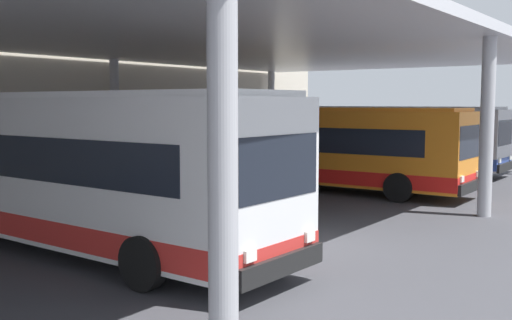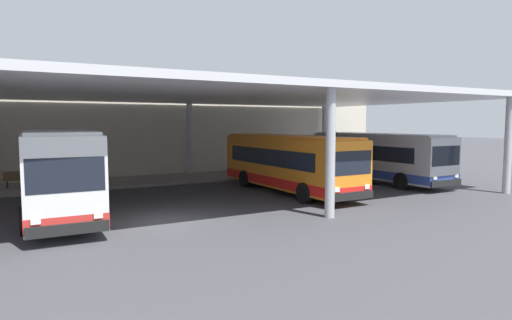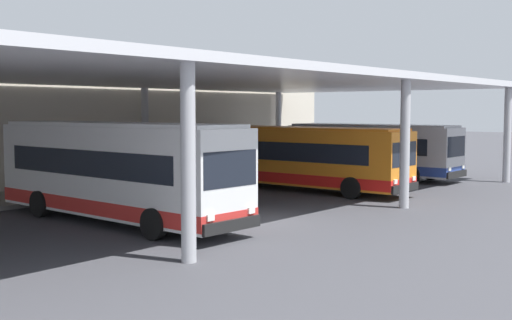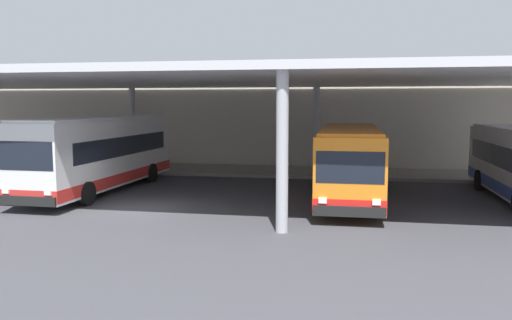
% 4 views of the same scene
% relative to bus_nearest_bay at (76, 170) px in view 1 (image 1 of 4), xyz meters
% --- Properties ---
extents(ground_plane, '(200.00, 200.00, 0.00)m').
position_rel_bus_nearest_bay_xyz_m(ground_plane, '(3.50, -3.87, -1.84)').
color(ground_plane, '#3D3D42').
extents(platform_kerb, '(42.00, 4.50, 0.18)m').
position_rel_bus_nearest_bay_xyz_m(platform_kerb, '(3.50, 7.88, -1.75)').
color(platform_kerb, gray).
rests_on(platform_kerb, ground).
extents(canopy_shelter, '(40.00, 17.00, 5.55)m').
position_rel_bus_nearest_bay_xyz_m(canopy_shelter, '(3.50, 1.63, 3.47)').
color(canopy_shelter, silver).
rests_on(canopy_shelter, ground).
extents(bus_nearest_bay, '(2.91, 11.39, 3.57)m').
position_rel_bus_nearest_bay_xyz_m(bus_nearest_bay, '(0.00, 0.00, 0.00)').
color(bus_nearest_bay, white).
rests_on(bus_nearest_bay, ground).
extents(bus_second_bay, '(2.77, 10.54, 3.17)m').
position_rel_bus_nearest_bay_xyz_m(bus_second_bay, '(11.80, -0.08, -0.19)').
color(bus_second_bay, orange).
rests_on(bus_second_bay, ground).
extents(bus_middle_bay, '(2.77, 10.54, 3.17)m').
position_rel_bus_nearest_bay_xyz_m(bus_middle_bay, '(19.23, 0.58, -0.19)').
color(bus_middle_bay, '#B7B7BC').
rests_on(bus_middle_bay, ground).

